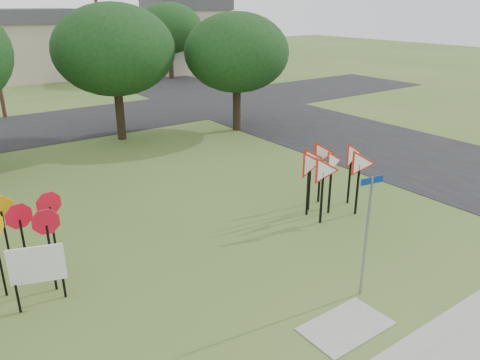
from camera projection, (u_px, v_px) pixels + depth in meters
name	position (u px, v px, depth m)	size (l,w,h in m)	color
ground	(276.00, 278.00, 12.20)	(140.00, 140.00, 0.00)	#3C5921
street_right	(325.00, 130.00, 26.34)	(8.00, 50.00, 0.02)	black
street_far	(56.00, 125.00, 27.34)	(60.00, 8.00, 0.02)	black
curb_pad	(346.00, 326.00, 10.38)	(2.00, 1.20, 0.02)	gray
street_name_sign	(367.00, 230.00, 10.94)	(0.63, 0.12, 3.08)	gray
stop_sign_cluster	(23.00, 223.00, 11.51)	(2.05, 1.64, 2.21)	black
yield_sign_cluster	(330.00, 164.00, 15.52)	(2.93, 1.96, 2.32)	black
info_board	(37.00, 267.00, 10.79)	(1.18, 0.44, 1.55)	black
far_pole_b	(99.00, 36.00, 35.14)	(1.40, 0.24, 8.50)	#492D21
house_mid	(34.00, 43.00, 43.56)	(8.40, 8.40, 6.20)	#B5A992
house_right	(186.00, 34.00, 48.02)	(8.30, 8.30, 7.20)	#B5A992
tree_near_mid	(114.00, 50.00, 23.04)	(6.00, 6.00, 6.80)	black
tree_near_right	(237.00, 53.00, 24.92)	(5.60, 5.60, 6.33)	black
tree_far_right	(169.00, 28.00, 42.48)	(6.00, 6.00, 6.80)	black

